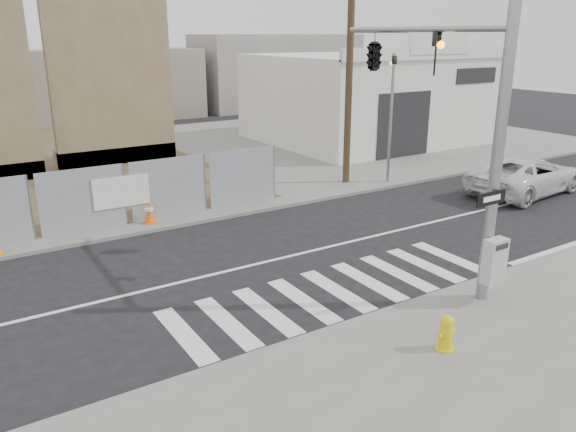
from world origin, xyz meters
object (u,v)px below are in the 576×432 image
auto_shop (370,97)px  suv (526,175)px  signal_pole (411,86)px  traffic_cone_d (149,213)px  fire_hydrant (446,333)px

auto_shop → suv: auto_shop is taller
signal_pole → traffic_cone_d: bearing=125.3°
fire_hydrant → traffic_cone_d: fire_hydrant is taller
signal_pole → suv: (9.15, 2.71, -4.03)m
traffic_cone_d → suv: bearing=-16.0°
fire_hydrant → suv: (11.60, 6.61, 0.27)m
fire_hydrant → traffic_cone_d: bearing=93.0°
signal_pole → fire_hydrant: 6.30m
auto_shop → signal_pole: bearing=-127.5°
suv → signal_pole: bearing=100.7°
fire_hydrant → suv: bearing=20.4°
suv → traffic_cone_d: (-13.89, 3.99, -0.27)m
suv → traffic_cone_d: 14.46m
traffic_cone_d → signal_pole: bearing=-54.7°
signal_pole → fire_hydrant: (-2.45, -3.90, -4.30)m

